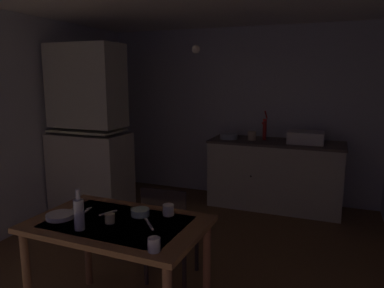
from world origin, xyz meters
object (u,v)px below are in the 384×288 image
teacup_mint (110,218)px  hand_pump (265,127)px  hutch_cabinet (89,139)px  mixing_bowl_counter (229,136)px  glass_bottle (79,213)px  dining_table (118,235)px  chair_far_side (169,231)px  sink_basin (306,137)px  serving_bowl_wide (140,212)px

teacup_mint → hand_pump: bearing=79.9°
hutch_cabinet → mixing_bowl_counter: (1.43, 1.12, -0.05)m
mixing_bowl_counter → teacup_mint: bearing=-91.0°
hand_pump → hutch_cabinet: bearing=-147.2°
mixing_bowl_counter → glass_bottle: (-0.17, -2.92, -0.06)m
dining_table → chair_far_side: 0.65m
sink_basin → dining_table: bearing=-110.0°
mixing_bowl_counter → dining_table: size_ratio=0.20×
hutch_cabinet → dining_table: hutch_cabinet is taller
mixing_bowl_counter → glass_bottle: size_ratio=0.88×
hutch_cabinet → hand_pump: (1.89, 1.22, 0.08)m
glass_bottle → sink_basin: bearing=68.6°
teacup_mint → sink_basin: bearing=69.6°
sink_basin → hand_pump: size_ratio=1.13×
mixing_bowl_counter → serving_bowl_wide: mixing_bowl_counter is taller
dining_table → serving_bowl_wide: bearing=60.2°
hutch_cabinet → hand_pump: hutch_cabinet is taller
hand_pump → chair_far_side: size_ratio=0.46×
mixing_bowl_counter → serving_bowl_wide: size_ratio=1.80×
sink_basin → teacup_mint: bearing=-110.4°
hutch_cabinet → sink_basin: size_ratio=4.78×
chair_far_side → glass_bottle: glass_bottle is taller
hutch_cabinet → glass_bottle: (1.26, -1.79, -0.11)m
dining_table → teacup_mint: 0.14m
dining_table → hutch_cabinet: bearing=131.7°
hutch_cabinet → sink_basin: bearing=25.8°
serving_bowl_wide → teacup_mint: 0.23m
sink_basin → mixing_bowl_counter: sink_basin is taller
hutch_cabinet → teacup_mint: 2.15m
dining_table → serving_bowl_wide: (0.09, 0.15, 0.12)m
hutch_cabinet → sink_basin: (2.43, 1.17, -0.01)m
mixing_bowl_counter → teacup_mint: 2.76m
hutch_cabinet → serving_bowl_wide: bearing=-43.7°
chair_far_side → teacup_mint: size_ratio=12.88×
mixing_bowl_counter → chair_far_side: size_ratio=0.28×
sink_basin → serving_bowl_wide: 2.78m
mixing_bowl_counter → dining_table: bearing=-90.2°
mixing_bowl_counter → chair_far_side: bearing=-87.6°
teacup_mint → glass_bottle: (-0.12, -0.16, 0.08)m
glass_bottle → hutch_cabinet: bearing=125.2°
hutch_cabinet → chair_far_side: size_ratio=2.46×
hutch_cabinet → teacup_mint: bearing=-49.7°
dining_table → sink_basin: bearing=70.0°
hutch_cabinet → glass_bottle: size_ratio=7.80×
sink_basin → mixing_bowl_counter: 1.00m
sink_basin → glass_bottle: (-1.16, -2.97, -0.10)m
serving_bowl_wide → mixing_bowl_counter: bearing=91.7°
hand_pump → serving_bowl_wide: bearing=-98.3°
mixing_bowl_counter → hand_pump: bearing=11.6°
sink_basin → chair_far_side: bearing=-112.8°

